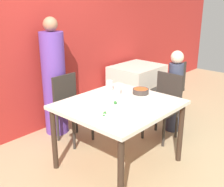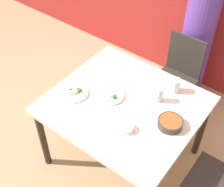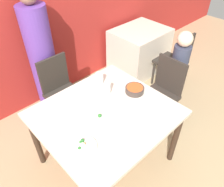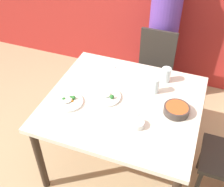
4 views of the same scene
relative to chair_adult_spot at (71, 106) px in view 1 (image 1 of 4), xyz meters
name	(u,v)px [view 1 (image 1 of 4)]	position (x,y,z in m)	size (l,w,h in m)	color
ground_plane	(119,164)	(-0.05, -0.88, -0.48)	(10.00, 10.00, 0.00)	tan
wall_back	(37,36)	(-0.05, 0.59, 0.87)	(10.00, 0.06, 2.70)	#A82823
dining_table	(119,110)	(-0.05, -0.88, 0.20)	(1.19, 1.08, 0.76)	beige
chair_adult_spot	(71,106)	(0.00, 0.00, 0.00)	(0.40, 0.40, 0.88)	#2D2823
chair_child_spot	(164,104)	(0.89, -0.88, 0.00)	(0.40, 0.40, 0.88)	#2D2823
person_adult	(54,82)	(0.00, 0.33, 0.27)	(0.32, 0.32, 1.62)	#5B3893
person_child	(174,93)	(1.16, -0.88, 0.09)	(0.20, 0.20, 1.17)	#33384C
bowl_curry	(141,91)	(0.36, -0.87, 0.31)	(0.19, 0.19, 0.06)	#3D332D
plate_rice_adult	(111,106)	(-0.19, -0.89, 0.29)	(0.24, 0.24, 0.05)	white
plate_rice_child	(105,117)	(-0.45, -1.05, 0.30)	(0.23, 0.23, 0.05)	white
bowl_rice_small	(145,101)	(0.13, -1.10, 0.31)	(0.10, 0.10, 0.04)	white
glass_water_tall	(118,89)	(0.15, -0.69, 0.35)	(0.06, 0.06, 0.13)	silver
glass_water_short	(110,86)	(0.20, -0.51, 0.35)	(0.08, 0.08, 0.13)	silver
fork_steel	(73,101)	(-0.35, -0.47, 0.29)	(0.18, 0.04, 0.01)	silver
spoon_steel	(129,103)	(0.02, -0.96, 0.29)	(0.18, 0.08, 0.01)	silver
background_table	(137,86)	(1.62, 0.13, -0.12)	(0.86, 0.71, 0.72)	beige
chair_background	(172,87)	(1.62, -0.57, 0.00)	(0.40, 0.40, 0.88)	#2D2823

